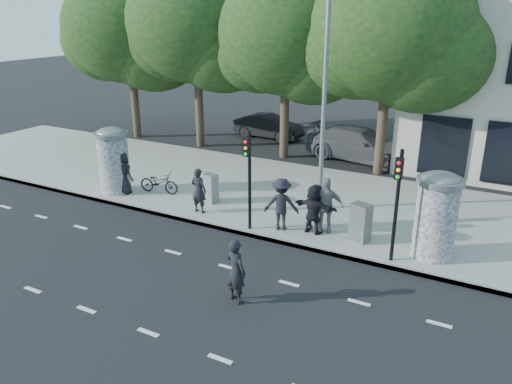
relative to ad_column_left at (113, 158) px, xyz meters
The scene contains 26 objects.
ground 8.63m from the ad_column_left, 32.01° to the right, with size 120.00×120.00×0.00m, color black.
sidewalk 7.94m from the ad_column_left, 22.62° to the left, with size 40.00×8.00×0.15m, color gray.
curb 7.41m from the ad_column_left, ahead, with size 40.00×0.10×0.16m, color slate.
lane_dash_near 9.95m from the ad_column_left, 42.94° to the right, with size 32.00×0.12×0.01m, color silver.
lane_dash_far 7.99m from the ad_column_left, 23.29° to the right, with size 32.00×0.12×0.01m, color silver.
ad_column_left is the anchor object (origin of this frame).
ad_column_right 12.40m from the ad_column_left, ahead, with size 1.36×1.36×2.65m.
traffic_pole_near 6.67m from the ad_column_left, ahead, with size 0.22×0.31×3.40m.
traffic_pole_far 11.44m from the ad_column_left, ahead, with size 0.22×0.31×3.40m.
street_lamp 8.90m from the ad_column_left, 14.94° to the left, with size 0.25×0.93×8.00m.
tree_far_left 10.92m from the ad_column_left, 125.94° to the left, with size 7.20×7.20×9.26m.
tree_mid_left 9.50m from the ad_column_left, 99.23° to the left, with size 7.20×7.20×9.57m.
tree_near_left 10.07m from the ad_column_left, 65.71° to the left, with size 6.80×6.80×8.97m.
tree_center 12.62m from the ad_column_left, 41.88° to the left, with size 7.00×7.00×9.30m.
ped_a 0.70m from the ad_column_left, ahead, with size 0.85×0.55×1.73m, color black.
ped_b 4.31m from the ad_column_left, ahead, with size 0.61×0.40×1.67m, color black.
ped_c 8.59m from the ad_column_left, ahead, with size 0.78×0.61×1.60m, color navy.
ped_d 7.57m from the ad_column_left, ahead, with size 1.16×0.67×1.80m, color black.
ped_e 8.99m from the ad_column_left, ahead, with size 1.12×0.64×1.91m, color slate.
ped_f 8.63m from the ad_column_left, ahead, with size 1.55×0.56×1.67m, color black.
man_road 9.51m from the ad_column_left, 28.47° to the right, with size 0.64×0.42×1.75m, color black.
bicycle 2.05m from the ad_column_left, 21.14° to the left, with size 1.68×0.59×0.88m, color black.
cabinet_left 4.23m from the ad_column_left, 11.24° to the left, with size 0.54×0.39×1.12m, color gray.
cabinet_right 10.20m from the ad_column_left, ahead, with size 0.60×0.44×1.25m, color slate.
car_mid 11.58m from the ad_column_left, 84.27° to the left, with size 4.11×1.43×1.36m, color black.
car_right 12.02m from the ad_column_left, 52.70° to the left, with size 5.58×2.27×1.62m, color #4C4D53.
Camera 1 is at (6.92, -9.70, 7.19)m, focal length 35.00 mm.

